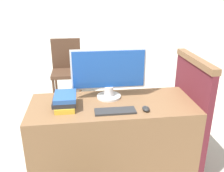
{
  "coord_description": "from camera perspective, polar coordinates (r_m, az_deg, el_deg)",
  "views": [
    {
      "loc": [
        -0.24,
        -1.56,
        1.64
      ],
      "look_at": [
        -0.01,
        0.26,
        0.92
      ],
      "focal_mm": 40.0,
      "sensor_mm": 36.0,
      "label": 1
    }
  ],
  "objects": [
    {
      "name": "desk",
      "position": [
        2.25,
        0.12,
        -12.66
      ],
      "size": [
        1.36,
        0.57,
        0.75
      ],
      "color": "brown",
      "rests_on": "ground_plane"
    },
    {
      "name": "carrel_divider",
      "position": [
        2.38,
        17.2,
        -6.49
      ],
      "size": [
        0.07,
        0.67,
        1.1
      ],
      "color": "#5B1E28",
      "rests_on": "ground_plane"
    },
    {
      "name": "monitor",
      "position": [
        2.09,
        -0.76,
        2.97
      ],
      "size": [
        0.63,
        0.21,
        0.43
      ],
      "color": "silver",
      "rests_on": "desk"
    },
    {
      "name": "keyboard",
      "position": [
        1.92,
        0.6,
        -5.77
      ],
      "size": [
        0.32,
        0.11,
        0.02
      ],
      "color": "#2D2D2D",
      "rests_on": "desk"
    },
    {
      "name": "mouse",
      "position": [
        1.95,
        7.75,
        -5.17
      ],
      "size": [
        0.06,
        0.08,
        0.03
      ],
      "color": "#262626",
      "rests_on": "desk"
    },
    {
      "name": "book_stack",
      "position": [
        2.0,
        -10.71,
        -3.44
      ],
      "size": [
        0.18,
        0.24,
        0.11
      ],
      "color": "gold",
      "rests_on": "desk"
    },
    {
      "name": "far_chair",
      "position": [
        3.88,
        -10.34,
        4.39
      ],
      "size": [
        0.44,
        0.44,
        0.93
      ],
      "rotation": [
        0.0,
        0.0,
        -1.01
      ],
      "color": "#4C3323",
      "rests_on": "ground_plane"
    }
  ]
}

